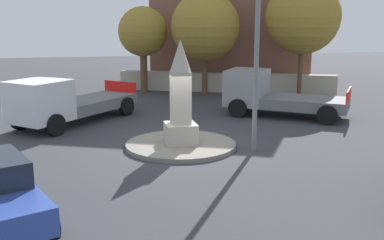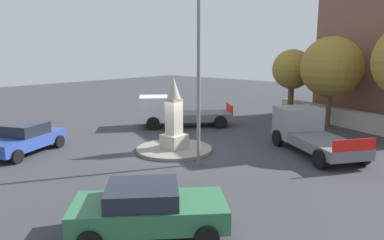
# 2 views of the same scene
# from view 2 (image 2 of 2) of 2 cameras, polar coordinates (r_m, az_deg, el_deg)

# --- Properties ---
(ground_plane) EXTENTS (80.00, 80.00, 0.00)m
(ground_plane) POSITION_cam_2_polar(r_m,az_deg,el_deg) (18.18, -2.83, -4.88)
(ground_plane) COLOR #38383D
(traffic_island) EXTENTS (3.80, 3.80, 0.15)m
(traffic_island) POSITION_cam_2_polar(r_m,az_deg,el_deg) (18.16, -2.84, -4.65)
(traffic_island) COLOR gray
(traffic_island) RESTS_ON ground
(monument) EXTENTS (1.05, 1.05, 3.53)m
(monument) POSITION_cam_2_polar(r_m,az_deg,el_deg) (17.81, -2.88, 0.19)
(monument) COLOR #B2AA99
(monument) RESTS_ON traffic_island
(streetlamp) EXTENTS (3.30, 0.28, 7.90)m
(streetlamp) POSITION_cam_2_polar(r_m,az_deg,el_deg) (15.27, 1.08, 10.29)
(streetlamp) COLOR slate
(streetlamp) RESTS_ON ground
(car_green_approaching) EXTENTS (4.18, 4.26, 1.41)m
(car_green_approaching) POSITION_cam_2_polar(r_m,az_deg,el_deg) (10.13, -6.99, -13.77)
(car_green_approaching) COLOR #2D6B42
(car_green_approaching) RESTS_ON ground
(car_blue_near_island) EXTENTS (3.26, 4.45, 1.47)m
(car_blue_near_island) POSITION_cam_2_polar(r_m,az_deg,el_deg) (19.39, -25.07, -2.63)
(car_blue_near_island) COLOR #2D479E
(car_blue_near_island) RESTS_ON ground
(truck_white_far_side) EXTENTS (5.46, 5.75, 2.02)m
(truck_white_far_side) POSITION_cam_2_polar(r_m,az_deg,el_deg) (23.76, -2.90, 1.29)
(truck_white_far_side) COLOR silver
(truck_white_far_side) RESTS_ON ground
(truck_grey_parked_left) EXTENTS (5.63, 4.80, 2.05)m
(truck_grey_parked_left) POSITION_cam_2_polar(r_m,az_deg,el_deg) (18.88, 18.06, -1.80)
(truck_grey_parked_left) COLOR gray
(truck_grey_parked_left) RESTS_ON ground
(stone_boundary_wall) EXTENTS (12.25, 5.71, 1.15)m
(stone_boundary_wall) POSITION_cam_2_polar(r_m,az_deg,el_deg) (25.51, 24.00, 0.11)
(stone_boundary_wall) COLOR #B2AA99
(stone_boundary_wall) RESTS_ON ground
(tree_near_wall) EXTENTS (3.95, 3.95, 5.88)m
(tree_near_wall) POSITION_cam_2_polar(r_m,az_deg,el_deg) (25.11, 21.24, 7.79)
(tree_near_wall) COLOR brown
(tree_near_wall) RESTS_ON ground
(tree_far_corner) EXTENTS (2.91, 2.91, 5.06)m
(tree_far_corner) POSITION_cam_2_polar(r_m,az_deg,el_deg) (27.79, 15.60, 7.69)
(tree_far_corner) COLOR brown
(tree_far_corner) RESTS_ON ground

